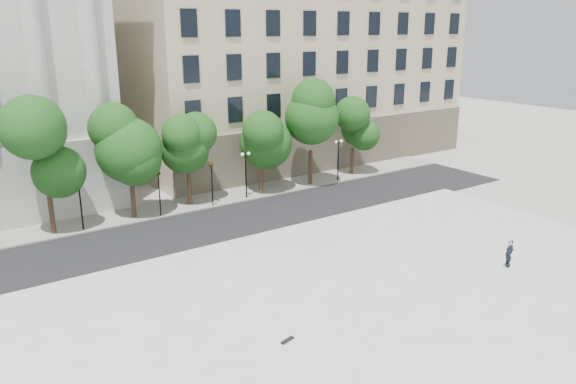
{
  "coord_description": "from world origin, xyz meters",
  "views": [
    {
      "loc": [
        -16.04,
        -16.71,
        14.11
      ],
      "look_at": [
        2.52,
        10.0,
        4.44
      ],
      "focal_mm": 35.0,
      "sensor_mm": 36.0,
      "label": 1
    }
  ],
  "objects_px": {
    "person_lying": "(508,263)",
    "traffic_light_east": "(211,163)",
    "skateboard": "(287,340)",
    "traffic_light_west": "(158,169)"
  },
  "relations": [
    {
      "from": "person_lying",
      "to": "skateboard",
      "type": "height_order",
      "value": "person_lying"
    },
    {
      "from": "traffic_light_west",
      "to": "skateboard",
      "type": "height_order",
      "value": "traffic_light_west"
    },
    {
      "from": "traffic_light_east",
      "to": "person_lying",
      "type": "xyz_separation_m",
      "value": [
        8.31,
        -21.41,
        -3.0
      ]
    },
    {
      "from": "person_lying",
      "to": "skateboard",
      "type": "xyz_separation_m",
      "value": [
        -15.27,
        0.75,
        -0.19
      ]
    },
    {
      "from": "person_lying",
      "to": "skateboard",
      "type": "relative_size",
      "value": 2.18
    },
    {
      "from": "skateboard",
      "to": "traffic_light_east",
      "type": "bearing_deg",
      "value": 56.65
    },
    {
      "from": "traffic_light_west",
      "to": "person_lying",
      "type": "relative_size",
      "value": 2.62
    },
    {
      "from": "traffic_light_east",
      "to": "person_lying",
      "type": "bearing_deg",
      "value": -68.78
    },
    {
      "from": "traffic_light_west",
      "to": "person_lying",
      "type": "bearing_deg",
      "value": -59.17
    },
    {
      "from": "person_lying",
      "to": "traffic_light_east",
      "type": "bearing_deg",
      "value": 110.18
    }
  ]
}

